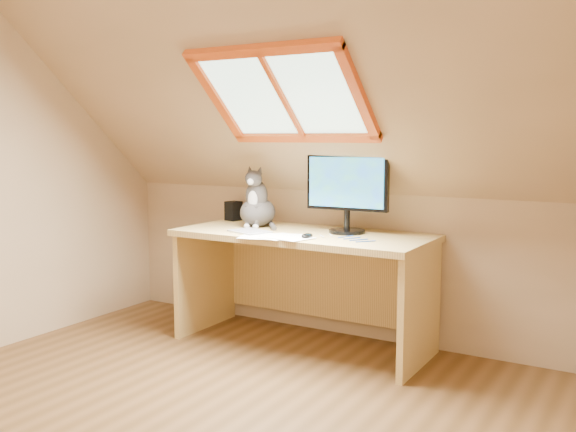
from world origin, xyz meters
The scene contains 10 objects.
ground centered at (0.00, 0.00, 0.00)m, with size 3.50×3.50×0.00m, color brown.
room_shell centered at (0.00, -0.09, 1.43)m, with size 3.52×3.52×2.41m.
desk centered at (-0.06, 1.45, 0.53)m, with size 1.67×0.73×0.76m.
monitor centered at (0.20, 1.49, 1.05)m, with size 0.55×0.23×0.51m.
cat centered at (-0.45, 1.44, 0.91)m, with size 0.27×0.31×0.43m.
desk_speaker centered at (-0.79, 1.63, 0.83)m, with size 0.10×0.10×0.14m, color black.
graphics_tablet centered at (-0.35, 1.20, 0.77)m, with size 0.26×0.18×0.01m, color #B2B2B7.
mouse centered at (0.09, 1.17, 0.78)m, with size 0.06×0.10×0.03m, color black.
papers centered at (-0.11, 1.12, 0.76)m, with size 0.35×0.30×0.01m.
cables centered at (0.27, 1.26, 0.77)m, with size 0.51×0.26×0.01m.
Camera 1 is at (1.97, -2.22, 1.38)m, focal length 40.00 mm.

